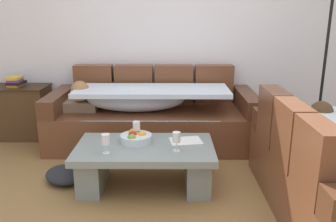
# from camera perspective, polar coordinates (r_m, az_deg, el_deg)

# --- Properties ---
(ground_plane) EXTENTS (14.00, 14.00, 0.00)m
(ground_plane) POSITION_cam_1_polar(r_m,az_deg,el_deg) (2.73, 0.81, -17.63)
(ground_plane) COLOR olive
(back_wall) EXTENTS (9.00, 0.10, 2.70)m
(back_wall) POSITION_cam_1_polar(r_m,az_deg,el_deg) (4.43, 0.64, 13.85)
(back_wall) COLOR white
(back_wall) RESTS_ON ground_plane
(couch_along_wall) EXTENTS (2.34, 0.92, 0.88)m
(couch_along_wall) POSITION_cam_1_polar(r_m,az_deg,el_deg) (4.08, -2.99, -0.90)
(couch_along_wall) COLOR brown
(couch_along_wall) RESTS_ON ground_plane
(couch_near_window) EXTENTS (0.92, 1.75, 0.88)m
(couch_near_window) POSITION_cam_1_polar(r_m,az_deg,el_deg) (2.95, 25.51, -9.18)
(couch_near_window) COLOR brown
(couch_near_window) RESTS_ON ground_plane
(coffee_table) EXTENTS (1.20, 0.68, 0.38)m
(coffee_table) POSITION_cam_1_polar(r_m,az_deg,el_deg) (3.12, -3.76, -8.09)
(coffee_table) COLOR gray
(coffee_table) RESTS_ON ground_plane
(fruit_bowl) EXTENTS (0.28, 0.28, 0.10)m
(fruit_bowl) POSITION_cam_1_polar(r_m,az_deg,el_deg) (3.14, -5.26, -4.35)
(fruit_bowl) COLOR silver
(fruit_bowl) RESTS_ON coffee_table
(wine_glass_near_left) EXTENTS (0.07, 0.07, 0.17)m
(wine_glass_near_left) POSITION_cam_1_polar(r_m,az_deg,el_deg) (2.91, -10.11, -4.68)
(wine_glass_near_left) COLOR silver
(wine_glass_near_left) RESTS_ON coffee_table
(wine_glass_near_right) EXTENTS (0.07, 0.07, 0.17)m
(wine_glass_near_right) POSITION_cam_1_polar(r_m,az_deg,el_deg) (2.91, 1.39, -4.40)
(wine_glass_near_right) COLOR silver
(wine_glass_near_right) RESTS_ON coffee_table
(wine_glass_far_back) EXTENTS (0.07, 0.07, 0.17)m
(wine_glass_far_back) POSITION_cam_1_polar(r_m,az_deg,el_deg) (3.20, -5.16, -2.56)
(wine_glass_far_back) COLOR silver
(wine_glass_far_back) RESTS_ON coffee_table
(open_magazine) EXTENTS (0.31, 0.26, 0.01)m
(open_magazine) POSITION_cam_1_polar(r_m,az_deg,el_deg) (3.16, 2.91, -4.89)
(open_magazine) COLOR white
(open_magazine) RESTS_ON coffee_table
(side_cabinet) EXTENTS (0.72, 0.44, 0.64)m
(side_cabinet) POSITION_cam_1_polar(r_m,az_deg,el_deg) (4.67, -22.98, -0.12)
(side_cabinet) COLOR #492F1A
(side_cabinet) RESTS_ON ground_plane
(book_stack_on_cabinet) EXTENTS (0.19, 0.22, 0.12)m
(book_stack_on_cabinet) POSITION_cam_1_polar(r_m,az_deg,el_deg) (4.58, -23.57, 4.42)
(book_stack_on_cabinet) COLOR #B76623
(book_stack_on_cabinet) RESTS_ON side_cabinet
(floor_lamp) EXTENTS (0.33, 0.31, 1.95)m
(floor_lamp) POSITION_cam_1_polar(r_m,az_deg,el_deg) (4.29, 23.96, 9.32)
(floor_lamp) COLOR black
(floor_lamp) RESTS_ON ground_plane
(crumpled_garment) EXTENTS (0.49, 0.51, 0.12)m
(crumpled_garment) POSITION_cam_1_polar(r_m,az_deg,el_deg) (3.41, -16.55, -9.89)
(crumpled_garment) COLOR #232328
(crumpled_garment) RESTS_ON ground_plane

